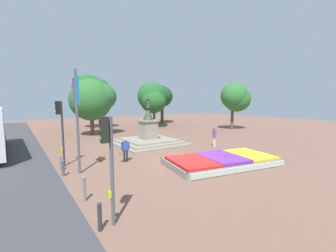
{
  "coord_description": "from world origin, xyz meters",
  "views": [
    {
      "loc": [
        -8.95,
        -11.26,
        4.03
      ],
      "look_at": [
        0.74,
        2.82,
        2.08
      ],
      "focal_mm": 24.0,
      "sensor_mm": 36.0,
      "label": 1
    }
  ],
  "objects_px": {
    "traffic_light_mid_block": "(60,122)",
    "pedestrian_near_planter": "(214,135)",
    "banner_pole": "(77,117)",
    "kerb_bollard_north": "(61,163)",
    "kerb_bollard_mid_a": "(84,188)",
    "kerb_bollard_mid_b": "(63,168)",
    "traffic_light_near_crossing": "(108,152)",
    "kerb_bollard_south": "(100,216)",
    "pedestrian_with_handbag": "(125,149)",
    "flower_planter": "(222,161)",
    "statue_monument": "(148,137)"
  },
  "relations": [
    {
      "from": "traffic_light_near_crossing",
      "to": "kerb_bollard_south",
      "type": "relative_size",
      "value": 3.82
    },
    {
      "from": "flower_planter",
      "to": "traffic_light_mid_block",
      "type": "xyz_separation_m",
      "value": [
        -8.38,
        5.31,
        2.49
      ]
    },
    {
      "from": "traffic_light_near_crossing",
      "to": "kerb_bollard_south",
      "type": "height_order",
      "value": "traffic_light_near_crossing"
    },
    {
      "from": "pedestrian_near_planter",
      "to": "pedestrian_with_handbag",
      "type": "bearing_deg",
      "value": -179.04
    },
    {
      "from": "pedestrian_near_planter",
      "to": "traffic_light_near_crossing",
      "type": "bearing_deg",
      "value": -149.89
    },
    {
      "from": "flower_planter",
      "to": "pedestrian_near_planter",
      "type": "xyz_separation_m",
      "value": [
        3.64,
        4.19,
        0.77
      ]
    },
    {
      "from": "flower_planter",
      "to": "kerb_bollard_south",
      "type": "distance_m",
      "value": 9.13
    },
    {
      "from": "pedestrian_with_handbag",
      "to": "traffic_light_near_crossing",
      "type": "bearing_deg",
      "value": -117.42
    },
    {
      "from": "traffic_light_near_crossing",
      "to": "kerb_bollard_south",
      "type": "bearing_deg",
      "value": -164.01
    },
    {
      "from": "traffic_light_near_crossing",
      "to": "pedestrian_with_handbag",
      "type": "height_order",
      "value": "traffic_light_near_crossing"
    },
    {
      "from": "pedestrian_near_planter",
      "to": "kerb_bollard_mid_a",
      "type": "height_order",
      "value": "pedestrian_near_planter"
    },
    {
      "from": "traffic_light_mid_block",
      "to": "kerb_bollard_mid_b",
      "type": "distance_m",
      "value": 3.04
    },
    {
      "from": "traffic_light_near_crossing",
      "to": "pedestrian_near_planter",
      "type": "relative_size",
      "value": 2.02
    },
    {
      "from": "traffic_light_mid_block",
      "to": "kerb_bollard_mid_a",
      "type": "height_order",
      "value": "traffic_light_mid_block"
    },
    {
      "from": "kerb_bollard_south",
      "to": "pedestrian_with_handbag",
      "type": "bearing_deg",
      "value": 60.6
    },
    {
      "from": "flower_planter",
      "to": "traffic_light_mid_block",
      "type": "distance_m",
      "value": 10.22
    },
    {
      "from": "statue_monument",
      "to": "flower_planter",
      "type": "bearing_deg",
      "value": -86.64
    },
    {
      "from": "pedestrian_with_handbag",
      "to": "pedestrian_near_planter",
      "type": "relative_size",
      "value": 0.91
    },
    {
      "from": "banner_pole",
      "to": "kerb_bollard_south",
      "type": "distance_m",
      "value": 6.76
    },
    {
      "from": "banner_pole",
      "to": "kerb_bollard_mid_a",
      "type": "height_order",
      "value": "banner_pole"
    },
    {
      "from": "kerb_bollard_mid_a",
      "to": "flower_planter",
      "type": "bearing_deg",
      "value": 2.9
    },
    {
      "from": "banner_pole",
      "to": "pedestrian_near_planter",
      "type": "xyz_separation_m",
      "value": [
        11.49,
        0.88,
        -2.14
      ]
    },
    {
      "from": "traffic_light_mid_block",
      "to": "pedestrian_near_planter",
      "type": "height_order",
      "value": "traffic_light_mid_block"
    },
    {
      "from": "kerb_bollard_south",
      "to": "kerb_bollard_mid_b",
      "type": "relative_size",
      "value": 1.03
    },
    {
      "from": "kerb_bollard_mid_a",
      "to": "kerb_bollard_south",
      "type": "bearing_deg",
      "value": -93.71
    },
    {
      "from": "pedestrian_near_planter",
      "to": "kerb_bollard_mid_b",
      "type": "bearing_deg",
      "value": -175.87
    },
    {
      "from": "traffic_light_near_crossing",
      "to": "banner_pole",
      "type": "xyz_separation_m",
      "value": [
        0.47,
        6.06,
        0.71
      ]
    },
    {
      "from": "kerb_bollard_mid_a",
      "to": "traffic_light_near_crossing",
      "type": "bearing_deg",
      "value": -84.95
    },
    {
      "from": "flower_planter",
      "to": "statue_monument",
      "type": "xyz_separation_m",
      "value": [
        -0.5,
        8.51,
        0.38
      ]
    },
    {
      "from": "pedestrian_with_handbag",
      "to": "banner_pole",
      "type": "bearing_deg",
      "value": -166.46
    },
    {
      "from": "kerb_bollard_mid_b",
      "to": "kerb_bollard_north",
      "type": "xyz_separation_m",
      "value": [
        0.06,
        1.08,
        -0.01
      ]
    },
    {
      "from": "traffic_light_mid_block",
      "to": "kerb_bollard_north",
      "type": "height_order",
      "value": "traffic_light_mid_block"
    },
    {
      "from": "statue_monument",
      "to": "traffic_light_near_crossing",
      "type": "height_order",
      "value": "statue_monument"
    },
    {
      "from": "traffic_light_mid_block",
      "to": "pedestrian_with_handbag",
      "type": "distance_m",
      "value": 4.23
    },
    {
      "from": "statue_monument",
      "to": "kerb_bollard_north",
      "type": "height_order",
      "value": "statue_monument"
    },
    {
      "from": "traffic_light_mid_block",
      "to": "kerb_bollard_south",
      "type": "distance_m",
      "value": 8.47
    },
    {
      "from": "flower_planter",
      "to": "banner_pole",
      "type": "height_order",
      "value": "banner_pole"
    },
    {
      "from": "banner_pole",
      "to": "pedestrian_with_handbag",
      "type": "height_order",
      "value": "banner_pole"
    },
    {
      "from": "traffic_light_near_crossing",
      "to": "kerb_bollard_south",
      "type": "distance_m",
      "value": 1.99
    },
    {
      "from": "pedestrian_near_planter",
      "to": "kerb_bollard_mid_b",
      "type": "relative_size",
      "value": 1.95
    },
    {
      "from": "flower_planter",
      "to": "kerb_bollard_south",
      "type": "bearing_deg",
      "value": -161.81
    },
    {
      "from": "kerb_bollard_south",
      "to": "kerb_bollard_mid_b",
      "type": "xyz_separation_m",
      "value": [
        -0.01,
        6.15,
        -0.01
      ]
    },
    {
      "from": "traffic_light_near_crossing",
      "to": "kerb_bollard_mid_b",
      "type": "height_order",
      "value": "traffic_light_near_crossing"
    },
    {
      "from": "statue_monument",
      "to": "banner_pole",
      "type": "height_order",
      "value": "banner_pole"
    },
    {
      "from": "banner_pole",
      "to": "kerb_bollard_north",
      "type": "distance_m",
      "value": 2.99
    },
    {
      "from": "flower_planter",
      "to": "banner_pole",
      "type": "xyz_separation_m",
      "value": [
        -7.84,
        3.31,
        2.91
      ]
    },
    {
      "from": "flower_planter",
      "to": "traffic_light_mid_block",
      "type": "height_order",
      "value": "traffic_light_mid_block"
    },
    {
      "from": "flower_planter",
      "to": "kerb_bollard_south",
      "type": "xyz_separation_m",
      "value": [
        -8.67,
        -2.85,
        0.24
      ]
    },
    {
      "from": "traffic_light_mid_block",
      "to": "kerb_bollard_south",
      "type": "height_order",
      "value": "traffic_light_mid_block"
    },
    {
      "from": "kerb_bollard_north",
      "to": "pedestrian_near_planter",
      "type": "bearing_deg",
      "value": -0.87
    }
  ]
}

